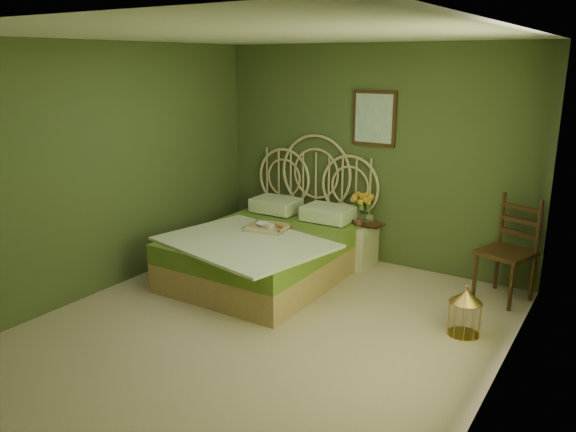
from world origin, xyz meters
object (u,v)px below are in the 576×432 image
Objects in this scene: bed at (271,248)px; nightstand at (354,237)px; chair at (509,242)px; birdcage at (465,313)px.

bed is 1.06m from nightstand.
chair is at bearing 18.23° from bed.
birdcage is (1.65, -1.12, -0.13)m from nightstand.
bed is 2.55× the size of nightstand.
birdcage is at bearing -7.27° from bed.
nightstand is 0.88× the size of chair.
bed is at bearing -142.62° from chair.
birdcage is at bearing -34.27° from nightstand.
nightstand is 2.00m from birdcage.
nightstand is at bearing -161.77° from chair.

